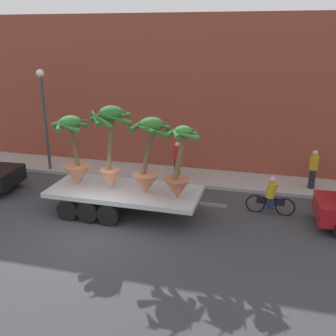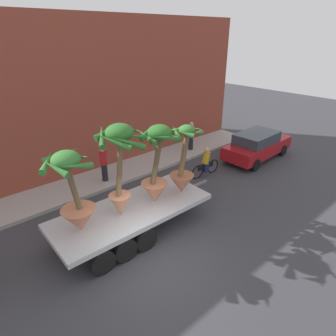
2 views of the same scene
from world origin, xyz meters
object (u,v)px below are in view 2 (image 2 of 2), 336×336
potted_palm_middle (75,199)px  pedestrian_far_left (191,135)px  potted_palm_rear (120,163)px  cyclist (206,163)px  parked_car (257,145)px  potted_palm_extra (157,166)px  flatbed_trailer (126,216)px  potted_palm_front (183,168)px  pedestrian_near_gate (104,163)px

potted_palm_middle → pedestrian_far_left: 9.96m
potted_palm_rear → cyclist: bearing=14.2°
potted_palm_rear → parked_car: (9.55, 1.01, -2.06)m
potted_palm_rear → potted_palm_extra: 1.52m
potted_palm_middle → potted_palm_extra: (2.96, -0.19, 0.21)m
cyclist → flatbed_trailer: bearing=-166.6°
potted_palm_middle → pedestrian_far_left: potted_palm_middle is taller
potted_palm_front → parked_car: 7.17m
potted_palm_extra → pedestrian_far_left: bearing=35.2°
potted_palm_extra → flatbed_trailer: bearing=172.1°
potted_palm_rear → pedestrian_near_gate: 4.70m
cyclist → pedestrian_far_left: 3.27m
potted_palm_middle → potted_palm_front: (4.11, -0.32, -0.14)m
potted_palm_front → parked_car: potted_palm_front is taller
potted_palm_middle → potted_palm_front: size_ratio=1.02×
flatbed_trailer → cyclist: cyclist is taller
potted_palm_extra → cyclist: (4.34, 1.51, -1.68)m
potted_palm_middle → cyclist: potted_palm_middle is taller
potted_palm_extra → parked_car: 8.33m
potted_palm_front → cyclist: size_ratio=1.44×
pedestrian_near_gate → pedestrian_far_left: 5.96m
flatbed_trailer → potted_palm_rear: potted_palm_rear is taller
parked_car → pedestrian_far_left: pedestrian_far_left is taller
flatbed_trailer → pedestrian_far_left: bearing=29.2°
potted_palm_rear → pedestrian_near_gate: potted_palm_rear is taller
potted_palm_extra → parked_car: bearing=7.4°
parked_car → cyclist: bearing=173.2°
flatbed_trailer → potted_palm_rear: 2.13m
cyclist → pedestrian_near_gate: size_ratio=1.08×
potted_palm_rear → pedestrian_near_gate: (1.52, 4.04, -1.84)m
flatbed_trailer → pedestrian_far_left: 8.39m
pedestrian_near_gate → pedestrian_far_left: size_ratio=1.00×
flatbed_trailer → potted_palm_extra: size_ratio=2.36×
potted_palm_rear → potted_palm_front: 2.73m
parked_car → pedestrian_near_gate: (-8.02, 3.03, 0.21)m
parked_car → pedestrian_far_left: (-2.07, 3.21, 0.21)m
potted_palm_rear → cyclist: size_ratio=1.71×
potted_palm_rear → pedestrian_far_left: potted_palm_rear is taller
potted_palm_extra → parked_car: size_ratio=0.61×
pedestrian_far_left → flatbed_trailer: bearing=-150.8°
flatbed_trailer → potted_palm_middle: (-1.69, 0.01, 1.38)m
potted_palm_rear → pedestrian_near_gate: bearing=69.3°
potted_palm_middle → pedestrian_near_gate: 5.08m
potted_palm_front → pedestrian_near_gate: potted_palm_front is taller
potted_palm_middle → parked_car: bearing=4.5°
cyclist → pedestrian_near_gate: pedestrian_near_gate is taller
potted_palm_rear → flatbed_trailer: bearing=38.4°
potted_palm_middle → pedestrian_near_gate: size_ratio=1.58×
potted_palm_extra → pedestrian_far_left: 7.52m
flatbed_trailer → potted_palm_front: potted_palm_front is taller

